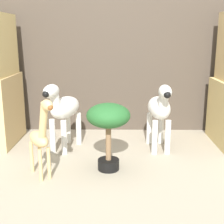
% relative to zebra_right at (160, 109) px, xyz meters
% --- Properties ---
extents(ground_plane, '(14.00, 14.00, 0.00)m').
position_rel_zebra_right_xyz_m(ground_plane, '(-0.41, -0.61, -0.39)').
color(ground_plane, '#9E937F').
extents(wall_back, '(6.40, 0.08, 2.20)m').
position_rel_zebra_right_xyz_m(wall_back, '(-0.41, 0.66, 0.71)').
color(wall_back, '#473D33').
rests_on(wall_back, ground_plane).
extents(zebra_right, '(0.22, 0.55, 0.65)m').
position_rel_zebra_right_xyz_m(zebra_right, '(0.00, 0.00, 0.00)').
color(zebra_right, silver).
rests_on(zebra_right, ground_plane).
extents(zebra_left, '(0.33, 0.55, 0.65)m').
position_rel_zebra_right_xyz_m(zebra_left, '(-0.89, -0.00, 0.00)').
color(zebra_left, silver).
rests_on(zebra_left, ground_plane).
extents(giraffe_figurine, '(0.30, 0.39, 0.63)m').
position_rel_zebra_right_xyz_m(giraffe_figurine, '(-0.95, -0.60, -0.05)').
color(giraffe_figurine, tan).
rests_on(giraffe_figurine, ground_plane).
extents(potted_palm_front, '(0.34, 0.34, 0.54)m').
position_rel_zebra_right_xyz_m(potted_palm_front, '(-0.46, -0.45, 0.01)').
color(potted_palm_front, black).
rests_on(potted_palm_front, ground_plane).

